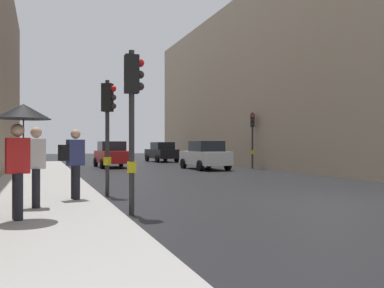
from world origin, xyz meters
The scene contains 12 objects.
ground_plane centered at (0.00, 0.00, 0.00)m, with size 120.00×120.00×0.00m, color black.
sidewalk_kerb centered at (-7.27, 6.00, 0.08)m, with size 3.17×40.00×0.16m, color #A8A5A0.
building_facade_right centered at (11.69, 16.88, 6.00)m, with size 12.00×32.95×11.99m, color gray.
traffic_light_near_left centered at (-5.37, 0.14, 2.49)m, with size 0.43×0.25×3.61m.
traffic_light_near_right centered at (-5.37, 3.45, 2.40)m, with size 0.44×0.37×3.47m.
traffic_light_mid_street centered at (5.38, 13.46, 2.49)m, with size 0.33×0.45×3.61m.
car_dark_suv centered at (2.89, 25.20, 0.88)m, with size 2.25×4.32×1.76m.
car_white_compact centered at (2.28, 13.90, 0.88)m, with size 2.09×4.24×1.76m.
car_red_sedan centered at (-2.73, 18.27, 0.88)m, with size 2.11×4.25×1.76m.
pedestrian_with_umbrella centered at (-7.58, -0.41, 1.84)m, with size 1.00×1.00×2.14m.
pedestrian_with_black_backpack centered at (-7.39, 0.96, 1.16)m, with size 0.61×0.36×1.77m.
pedestrian_with_grey_backpack centered at (-6.47, 1.97, 1.16)m, with size 0.65×0.41×1.77m.
Camera 1 is at (-7.25, -8.27, 1.54)m, focal length 36.35 mm.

